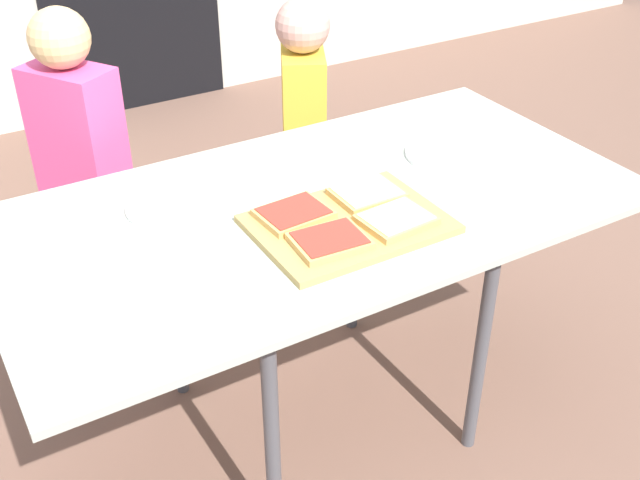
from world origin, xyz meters
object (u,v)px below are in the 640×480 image
Objects in this scene: pizza_slice_near_right at (396,219)px; child_left at (84,170)px; dining_table at (320,222)px; plate_white_right at (448,154)px; cutting_board at (349,224)px; pizza_slice_far_left at (294,214)px; pizza_slice_near_left at (330,241)px; child_right at (304,117)px; pizza_slice_far_right at (367,194)px; plate_white_left at (174,206)px.

child_left reaches higher than pizza_slice_near_right.
plate_white_right is at bearing 5.61° from dining_table.
pizza_slice_far_left is at bearing 142.25° from cutting_board.
child_right is (0.47, 0.94, -0.18)m from pizza_slice_near_left.
pizza_slice_near_left is 0.89m from child_left.
pizza_slice_far_left is 1.05× the size of pizza_slice_far_right.
pizza_slice_far_left is at bearing -66.68° from child_left.
cutting_board is 0.87m from child_left.
child_left reaches higher than pizza_slice_near_left.
plate_white_right is at bearing 16.99° from pizza_slice_far_right.
pizza_slice_far_right is (0.10, -0.06, 0.08)m from dining_table.
pizza_slice_far_right reaches higher than plate_white_right.
pizza_slice_far_right is 0.13m from pizza_slice_near_right.
pizza_slice_near_right is at bearing -36.74° from pizza_slice_far_left.
pizza_slice_near_right reaches higher than plate_white_left.
child_left is (-0.40, 0.77, -0.11)m from cutting_board.
child_right reaches higher than cutting_board.
dining_table is at bearing 114.87° from pizza_slice_near_right.
child_right is at bearing 8.35° from child_left.
pizza_slice_far_left reaches higher than plate_white_right.
pizza_slice_far_left and pizza_slice_near_right have the same top height.
child_left is (-0.30, 0.69, -0.12)m from pizza_slice_far_left.
plate_white_left is at bearing 122.82° from pizza_slice_near_left.
plate_white_right is at bearing 24.36° from pizza_slice_near_left.
pizza_slice_far_right is at bearing -54.87° from child_left.
pizza_slice_far_left is at bearing -44.27° from plate_white_left.
pizza_slice_near_left is at bearing -69.53° from child_left.
dining_table is at bearing 65.27° from pizza_slice_near_left.
cutting_board is at bearing -37.75° from pizza_slice_far_left.
pizza_slice_near_left is 0.17× the size of child_right.
cutting_board is at bearing -143.75° from pizza_slice_far_right.
child_left is 1.12× the size of child_right.
pizza_slice_near_left is 0.41m from plate_white_left.
pizza_slice_far_right is at bearing -31.06° from dining_table.
cutting_board is at bearing 34.76° from pizza_slice_near_left.
pizza_slice_far_right is (0.09, 0.07, 0.02)m from cutting_board.
child_right is (0.48, 0.81, -0.18)m from pizza_slice_far_left.
plate_white_left is at bearing 137.70° from cutting_board.
pizza_slice_far_left is at bearing 143.26° from pizza_slice_near_right.
cutting_board is 0.40× the size of child_left.
child_left is at bearing 100.39° from plate_white_left.
cutting_board is at bearing -89.40° from dining_table.
child_left is at bearing 117.35° from cutting_board.
pizza_slice_near_left is 0.72× the size of plate_white_left.
child_right is (0.78, 0.11, -0.05)m from child_left.
plate_white_right is 0.73m from child_right.
dining_table is 1.61× the size of child_right.
pizza_slice_near_right is (0.19, -0.14, 0.00)m from pizza_slice_far_left.
pizza_slice_far_left is 0.96m from child_right.
pizza_slice_far_right is 0.34m from plate_white_right.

